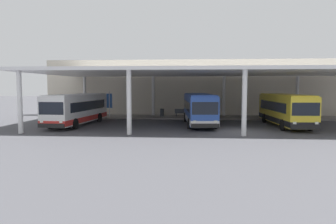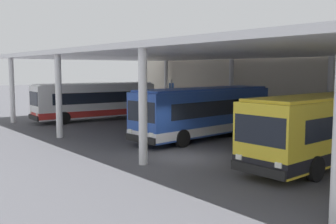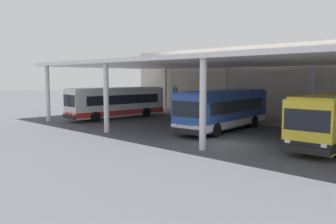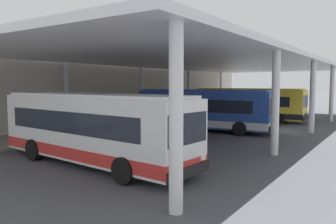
# 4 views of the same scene
# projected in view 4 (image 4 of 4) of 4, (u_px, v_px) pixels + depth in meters

# --- Properties ---
(ground_plane) EXTENTS (200.00, 200.00, 0.00)m
(ground_plane) POSITION_uv_depth(u_px,v_px,m) (277.00, 130.00, 25.94)
(ground_plane) COLOR #47474C
(platform_kerb) EXTENTS (42.00, 4.50, 0.18)m
(platform_kerb) POSITION_uv_depth(u_px,v_px,m) (156.00, 120.00, 32.50)
(platform_kerb) COLOR gray
(platform_kerb) RESTS_ON ground
(station_building_facade) EXTENTS (48.00, 1.60, 7.53)m
(station_building_facade) POSITION_uv_depth(u_px,v_px,m) (130.00, 82.00, 34.01)
(station_building_facade) COLOR beige
(station_building_facade) RESTS_ON ground
(canopy_shelter) EXTENTS (40.00, 17.00, 5.55)m
(canopy_shelter) POSITION_uv_depth(u_px,v_px,m) (214.00, 64.00, 28.57)
(canopy_shelter) COLOR silver
(canopy_shelter) RESTS_ON ground
(bus_nearest_bay) EXTENTS (3.31, 10.69, 3.17)m
(bus_nearest_bay) POSITION_uv_depth(u_px,v_px,m) (92.00, 128.00, 14.74)
(bus_nearest_bay) COLOR white
(bus_nearest_bay) RESTS_ON ground
(bus_second_bay) EXTENTS (3.34, 10.69, 3.17)m
(bus_second_bay) POSITION_uv_depth(u_px,v_px,m) (204.00, 109.00, 25.58)
(bus_second_bay) COLOR #284CA8
(bus_second_bay) RESTS_ON ground
(bus_middle_bay) EXTENTS (2.99, 10.61, 3.17)m
(bus_middle_bay) POSITION_uv_depth(u_px,v_px,m) (249.00, 104.00, 32.40)
(bus_middle_bay) COLOR yellow
(bus_middle_bay) RESTS_ON ground
(bench_waiting) EXTENTS (1.80, 0.45, 0.92)m
(bench_waiting) POSITION_uv_depth(u_px,v_px,m) (117.00, 119.00, 28.03)
(bench_waiting) COLOR #4C515B
(bench_waiting) RESTS_ON platform_kerb
(trash_bin) EXTENTS (0.52, 0.52, 0.98)m
(trash_bin) POSITION_uv_depth(u_px,v_px,m) (100.00, 122.00, 25.74)
(trash_bin) COLOR #33383D
(trash_bin) RESTS_ON platform_kerb
(banner_sign) EXTENTS (0.70, 0.12, 3.20)m
(banner_sign) POSITION_uv_depth(u_px,v_px,m) (25.00, 111.00, 19.96)
(banner_sign) COLOR #B2B2B7
(banner_sign) RESTS_ON platform_kerb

